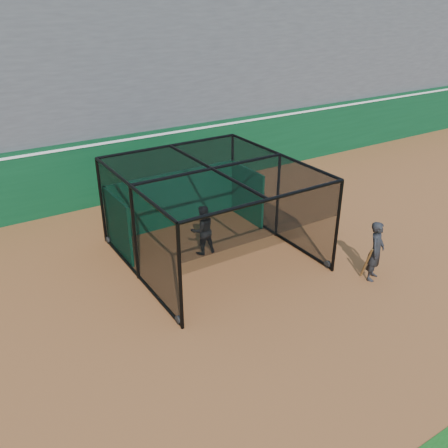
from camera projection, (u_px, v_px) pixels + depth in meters
ground at (260, 303)px, 12.21m from camera, size 120.00×120.00×0.00m
outfield_wall at (129, 165)px, 18.10m from camera, size 50.00×0.50×2.50m
grandstand at (88, 66)px, 19.57m from camera, size 50.00×7.85×8.95m
batting_cage at (212, 214)px, 13.87m from camera, size 4.95×5.35×2.77m
batter at (202, 230)px, 14.25m from camera, size 0.79×0.64×1.56m
on_deck_player at (376, 251)px, 12.91m from camera, size 0.75×0.66×1.73m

